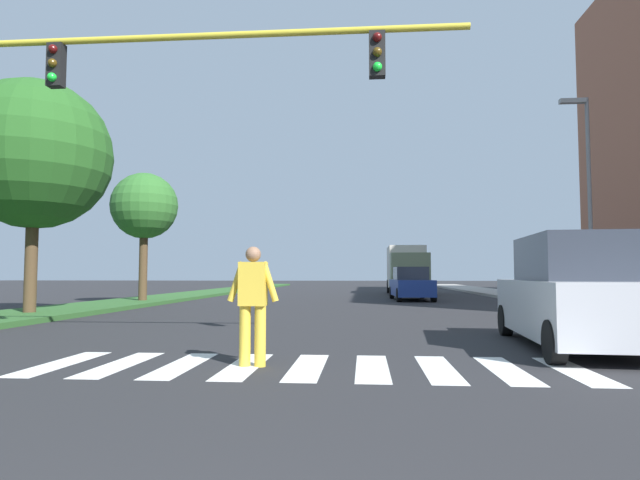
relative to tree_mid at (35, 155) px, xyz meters
The scene contains 12 objects.
ground_plane 18.62m from the tree_mid, 59.03° to the left, with size 140.00×140.00×0.00m, color #262628.
crosswalk 13.08m from the tree_mid, 40.30° to the right, with size 7.65×2.20×0.01m.
median_strip 14.25m from the tree_mid, 89.97° to the left, with size 3.11×64.00×0.15m, color #2D5B28.
tree_mid is the anchor object (origin of this frame).
tree_far 7.37m from the tree_mid, 87.05° to the left, with size 2.90×2.90×5.60m.
sidewalk_right 23.42m from the tree_mid, 35.80° to the left, with size 3.00×64.00×0.15m, color #9E9991.
traffic_light_gantry 7.74m from the tree_mid, 54.12° to the right, with size 10.70×0.30×6.00m.
street_lamp_right 18.50m from the tree_mid, 13.49° to the left, with size 1.02×0.24×7.50m.
pedestrian_performer 12.21m from the tree_mid, 42.85° to the right, with size 0.75×0.25×1.69m.
suv_crossing 15.39m from the tree_mid, 22.24° to the right, with size 2.26×4.72×1.97m.
sedan_midblock 17.40m from the tree_mid, 43.03° to the left, with size 2.00×4.48×1.64m.
truck_box_delivery 23.56m from the tree_mid, 56.81° to the left, with size 2.40×6.20×3.10m.
Camera 1 is at (0.80, -0.75, 1.30)m, focal length 29.99 mm.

